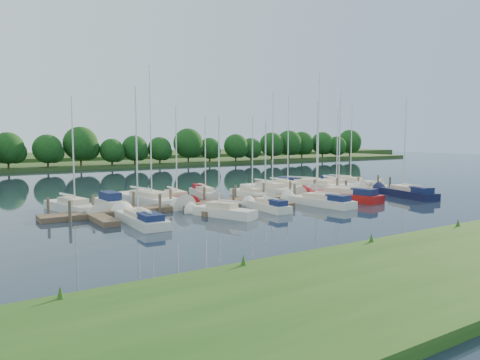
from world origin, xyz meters
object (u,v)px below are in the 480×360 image
motorboat (111,203)px  dock (262,200)px  sailboat_n_0 (73,209)px  sailboat_s_2 (267,206)px  sailboat_n_5 (251,195)px

motorboat → dock: bearing=155.7°
sailboat_n_0 → dock: bearing=153.3°
dock → sailboat_s_2: size_ratio=5.03×
sailboat_n_0 → motorboat: size_ratio=1.83×
dock → motorboat: 14.05m
sailboat_s_2 → sailboat_n_0: bearing=154.6°
motorboat → sailboat_n_0: bearing=16.9°
dock → sailboat_n_5: size_ratio=4.61×
dock → sailboat_s_2: 4.83m
motorboat → sailboat_n_5: 14.32m
dock → motorboat: bearing=157.9°
sailboat_n_0 → sailboat_s_2: (14.21, -8.23, 0.03)m
dock → sailboat_n_0: (-16.62, 4.04, 0.08)m
dock → sailboat_n_5: sailboat_n_5 is taller
dock → sailboat_n_5: bearing=71.1°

